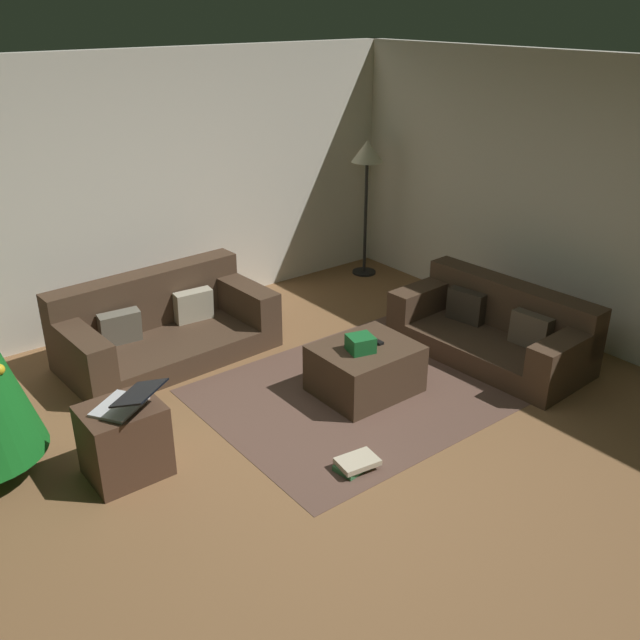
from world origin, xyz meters
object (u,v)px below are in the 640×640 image
(couch_left, at_px, (161,326))
(side_table, at_px, (124,441))
(laptop, at_px, (127,401))
(corner_lamp, at_px, (367,162))
(gift_box, at_px, (361,344))
(ottoman, at_px, (365,369))
(tv_remote, at_px, (375,341))
(couch_right, at_px, (495,329))
(book_stack, at_px, (356,463))

(couch_left, distance_m, side_table, 1.82)
(laptop, relative_size, corner_lamp, 0.34)
(couch_left, distance_m, laptop, 1.87)
(gift_box, relative_size, laptop, 0.37)
(ottoman, distance_m, gift_box, 0.29)
(tv_remote, relative_size, side_table, 0.30)
(side_table, bearing_deg, gift_box, -5.66)
(ottoman, xyz_separation_m, gift_box, (-0.09, -0.03, 0.27))
(ottoman, distance_m, side_table, 2.04)
(couch_left, relative_size, couch_right, 1.06)
(couch_left, height_order, tv_remote, couch_left)
(laptop, distance_m, corner_lamp, 4.39)
(gift_box, bearing_deg, side_table, 174.34)
(ottoman, bearing_deg, side_table, 175.52)
(tv_remote, distance_m, corner_lamp, 2.85)
(ottoman, bearing_deg, tv_remote, 7.74)
(book_stack, bearing_deg, side_table, 143.96)
(ottoman, relative_size, side_table, 1.52)
(couch_left, height_order, gift_box, couch_left)
(ottoman, bearing_deg, couch_left, 121.42)
(couch_right, xyz_separation_m, book_stack, (-2.14, -0.55, -0.21))
(side_table, bearing_deg, tv_remote, -3.81)
(gift_box, xyz_separation_m, side_table, (-1.95, 0.19, -0.22))
(gift_box, bearing_deg, corner_lamp, 48.02)
(ottoman, distance_m, book_stack, 1.09)
(couch_left, relative_size, laptop, 3.55)
(couch_right, distance_m, corner_lamp, 2.60)
(ottoman, relative_size, gift_box, 4.02)
(couch_left, xyz_separation_m, corner_lamp, (2.85, 0.43, 1.07))
(couch_right, height_order, ottoman, couch_right)
(couch_left, height_order, side_table, couch_left)
(couch_left, relative_size, book_stack, 6.15)
(ottoman, xyz_separation_m, corner_lamp, (1.83, 2.10, 1.13))
(couch_right, xyz_separation_m, ottoman, (-1.39, 0.22, -0.05))
(side_table, height_order, book_stack, side_table)
(ottoman, height_order, gift_box, gift_box)
(couch_left, bearing_deg, ottoman, 118.81)
(side_table, distance_m, laptop, 0.33)
(ottoman, relative_size, laptop, 1.49)
(side_table, distance_m, corner_lamp, 4.46)
(ottoman, height_order, side_table, side_table)
(tv_remote, relative_size, book_stack, 0.51)
(couch_left, height_order, ottoman, couch_left)
(couch_left, relative_size, gift_box, 9.58)
(laptop, height_order, book_stack, laptop)
(laptop, bearing_deg, ottoman, -3.06)
(laptop, bearing_deg, gift_box, -4.19)
(laptop, bearing_deg, corner_lamp, 27.48)
(tv_remote, bearing_deg, ottoman, -172.01)
(book_stack, bearing_deg, laptop, 144.80)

